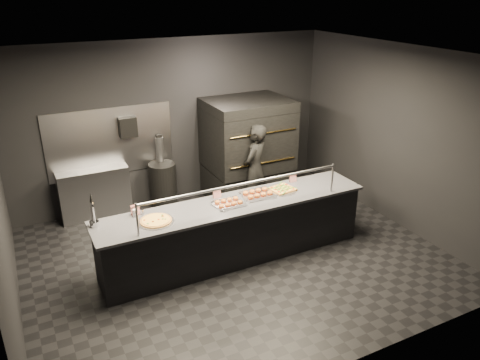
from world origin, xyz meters
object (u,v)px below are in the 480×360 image
Objects in this scene: slider_tray_a at (229,203)px; square_pizza at (282,189)px; service_counter at (235,230)px; towel_dispenser at (128,127)px; trash_bin at (163,185)px; fire_extinguisher at (160,149)px; pizza_oven at (247,149)px; beer_tap at (94,217)px; prep_shelf at (95,193)px; slider_tray_b at (258,194)px; worker at (255,170)px; round_pizza at (156,221)px.

square_pizza is at bearing 4.98° from slider_tray_a.
service_counter reaches higher than square_pizza.
towel_dispenser reaches higher than slider_tray_a.
towel_dispenser is at bearing 108.41° from slider_tray_a.
towel_dispenser is at bearing 161.68° from trash_bin.
service_counter is 2.50m from fire_extinguisher.
pizza_oven reaches higher than beer_tap.
service_counter reaches higher than prep_shelf.
pizza_oven reaches higher than square_pizza.
square_pizza reaches higher than trash_bin.
slider_tray_b is (2.02, -2.25, 0.50)m from prep_shelf.
slider_tray_b is at bearing -48.04° from prep_shelf.
pizza_oven is at bearing -142.61° from worker.
fire_extinguisher reaches higher than round_pizza.
beer_tap is at bearing -115.60° from towel_dispenser.
pizza_oven is at bearing -13.14° from towel_dispenser.
service_counter is 2.78m from towel_dispenser.
prep_shelf is at bearing 122.73° from slider_tray_a.
square_pizza is (0.85, 0.07, 0.47)m from service_counter.
towel_dispenser is (-0.90, 2.39, 1.09)m from service_counter.
towel_dispenser is 0.21× the size of worker.
fire_extinguisher is 2.43m from slider_tray_a.
worker is at bearing 30.36° from round_pizza.
pizza_oven is 1.86m from square_pizza.
beer_tap is 0.80m from round_pizza.
square_pizza is (0.43, -0.00, -0.01)m from slider_tray_b.
worker is (0.59, 1.17, -0.13)m from slider_tray_b.
pizza_oven reaches higher than worker.
worker is (1.91, -1.15, -0.73)m from towel_dispenser.
slider_tray_b is (0.52, 0.08, 0.00)m from slider_tray_a.
prep_shelf is 2.82m from slider_tray_a.
fire_extinguisher reaches higher than trash_bin.
pizza_oven is 2.29× the size of trash_bin.
round_pizza is 2.05m from square_pizza.
beer_tap is at bearing 176.90° from slider_tray_b.
beer_tap reaches higher than round_pizza.
towel_dispenser is 0.69× the size of fire_extinguisher.
slider_tray_a is 0.95m from square_pizza.
beer_tap reaches higher than slider_tray_b.
square_pizza is at bearing -42.57° from prep_shelf.
worker is (2.61, -1.08, 0.37)m from prep_shelf.
slider_tray_b is (0.77, -2.33, -0.11)m from fire_extinguisher.
fire_extinguisher is 0.67m from trash_bin.
square_pizza is at bearing -62.75° from fire_extinguisher.
beer_tap is 0.98× the size of round_pizza.
pizza_oven is at bearing -17.89° from fire_extinguisher.
trash_bin is 0.51× the size of worker.
round_pizza is 1.01× the size of slider_tray_a.
pizza_oven is at bearing -11.41° from trash_bin.
pizza_oven reaches higher than fire_extinguisher.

